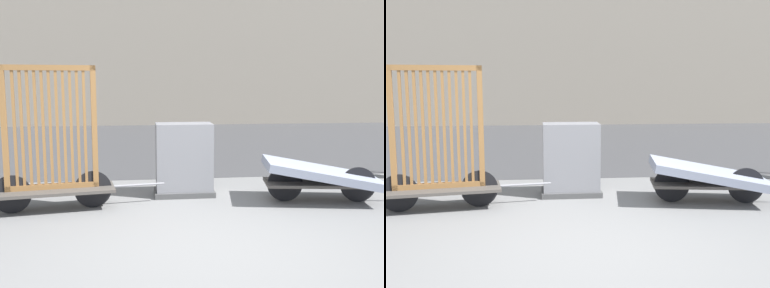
% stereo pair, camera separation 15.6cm
% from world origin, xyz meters
% --- Properties ---
extents(ground_plane, '(60.00, 60.00, 0.00)m').
position_xyz_m(ground_plane, '(0.00, 0.00, 0.00)').
color(ground_plane, slate).
extents(road_strip, '(56.00, 9.50, 0.01)m').
position_xyz_m(road_strip, '(0.00, 8.08, 0.00)').
color(road_strip, '#424244').
rests_on(road_strip, ground_plane).
extents(bike_cart_with_bedframe, '(2.30, 0.81, 1.89)m').
position_xyz_m(bike_cart_with_bedframe, '(-1.83, 1.63, 0.69)').
color(bike_cart_with_bedframe, '#4C4742').
rests_on(bike_cart_with_bedframe, ground_plane).
extents(bike_cart_with_mattress, '(2.33, 1.09, 0.61)m').
position_xyz_m(bike_cart_with_mattress, '(1.84, 1.63, 0.37)').
color(bike_cart_with_mattress, '#4C4742').
rests_on(bike_cart_with_mattress, ground_plane).
extents(utility_cabinet, '(0.88, 0.51, 1.07)m').
position_xyz_m(utility_cabinet, '(-0.05, 2.23, 0.50)').
color(utility_cabinet, '#4C4C4C').
rests_on(utility_cabinet, ground_plane).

